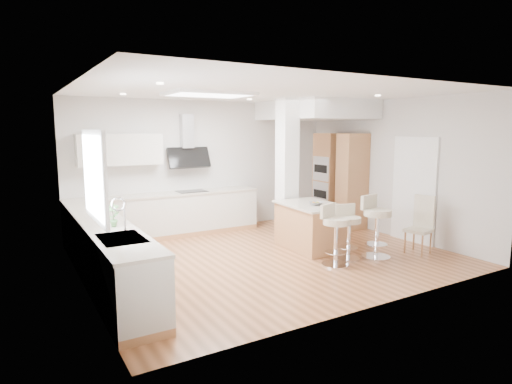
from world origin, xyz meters
TOP-DOWN VIEW (x-y plane):
  - ground at (0.00, 0.00)m, footprint 6.00×6.00m
  - ceiling at (0.00, 0.00)m, footprint 6.00×5.00m
  - wall_back at (0.00, 2.50)m, footprint 6.00×0.04m
  - wall_left at (-3.00, 0.00)m, footprint 0.04×5.00m
  - wall_right at (3.00, 0.00)m, footprint 0.04×5.00m
  - skylight at (-0.79, 0.60)m, footprint 4.10×2.10m
  - window_left at (-2.96, -0.90)m, footprint 0.06×1.28m
  - doorway_right at (2.97, -0.60)m, footprint 0.05×1.00m
  - counter_left at (-2.70, 0.23)m, footprint 0.63×4.50m
  - counter_back at (-0.91, 2.22)m, footprint 3.62×0.63m
  - pillar at (1.05, 0.95)m, footprint 0.35×0.35m
  - soffit at (2.10, 1.40)m, footprint 1.78×2.20m
  - oven_column at (2.68, 1.23)m, footprint 0.63×1.21m
  - peninsula at (0.97, 0.04)m, footprint 0.98×1.42m
  - bar_stool_a at (0.66, -0.99)m, footprint 0.56×0.56m
  - bar_stool_b at (1.09, -0.83)m, footprint 0.51×0.51m
  - bar_stool_c at (1.54, -1.02)m, footprint 0.57×0.57m
  - dining_chair at (2.48, -1.20)m, footprint 0.47×0.47m

SIDE VIEW (x-z plane):
  - ground at x=0.00m, z-range 0.00..0.00m
  - ceiling at x=0.00m, z-range -0.01..0.01m
  - peninsula at x=0.97m, z-range -0.03..0.87m
  - counter_left at x=-2.70m, z-range -0.22..1.13m
  - bar_stool_b at x=1.09m, z-range 0.06..0.98m
  - dining_chair at x=2.48m, z-range 0.04..1.06m
  - bar_stool_a at x=0.66m, z-range 0.06..1.06m
  - bar_stool_c at x=1.54m, z-range 0.07..1.14m
  - counter_back at x=-0.91m, z-range -0.55..1.95m
  - doorway_right at x=2.97m, z-range -0.05..2.05m
  - oven_column at x=2.68m, z-range 0.00..2.10m
  - wall_back at x=0.00m, z-range 0.00..2.80m
  - wall_left at x=-3.00m, z-range 0.00..2.80m
  - wall_right at x=3.00m, z-range 0.00..2.80m
  - pillar at x=1.05m, z-range 0.00..2.80m
  - window_left at x=-2.96m, z-range 1.16..2.23m
  - soffit at x=2.10m, z-range 2.40..2.80m
  - skylight at x=-0.79m, z-range 2.74..2.80m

